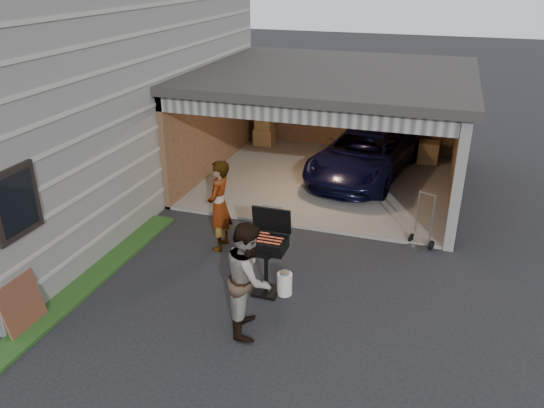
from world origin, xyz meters
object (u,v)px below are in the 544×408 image
Objects in this scene: propane_tank at (285,284)px; hand_truck at (421,237)px; man at (249,278)px; minivan at (363,157)px; woman at (219,206)px; plywood_panel at (22,305)px; bbq_grill at (267,246)px.

hand_truck is at bearing 49.18° from propane_tank.
man is at bearing -102.82° from propane_tank.
minivan is at bearing -20.48° from man.
propane_tank is (0.24, 1.07, -0.72)m from man.
propane_tank is (1.71, -1.19, -0.73)m from woman.
minivan is 3.73× the size of hand_truck.
woman is at bearing 145.17° from propane_tank.
man is 1.32m from propane_tank.
plywood_panel is 0.73× the size of hand_truck.
man is at bearing 29.87° from woman.
plywood_panel is at bearing -107.10° from minivan.
woman is (-2.10, -4.70, 0.31)m from minivan.
plywood_panel is (-4.00, -8.08, -0.19)m from minivan.
man reaches higher than bbq_grill.
minivan is at bearing 141.97° from hand_truck.
man reaches higher than plywood_panel.
bbq_grill is at bearing -87.51° from minivan.
hand_truck reaches higher than plywood_panel.
propane_tank is 4.23m from plywood_panel.
propane_tank is at bearing -28.14° from man.
woman is 1.01× the size of man.
plywood_panel is (-3.61, -2.19, 0.23)m from propane_tank.
bbq_grill is (1.40, -1.22, -0.03)m from woman.
man reaches higher than hand_truck.
hand_truck is (3.85, 1.27, -0.70)m from woman.
plywood_panel is at bearing 92.98° from man.
woman reaches higher than minivan.
woman is 2.70m from man.
man is 2.12× the size of plywood_panel.
hand_truck is at bearing 39.01° from plywood_panel.
minivan is at bearing 152.82° from woman.
minivan is 2.42× the size of man.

